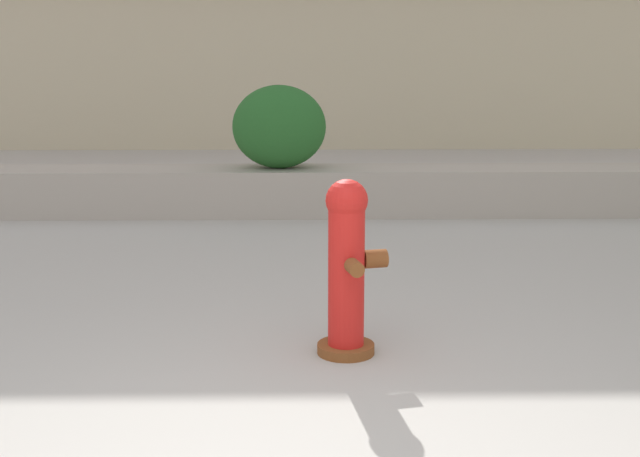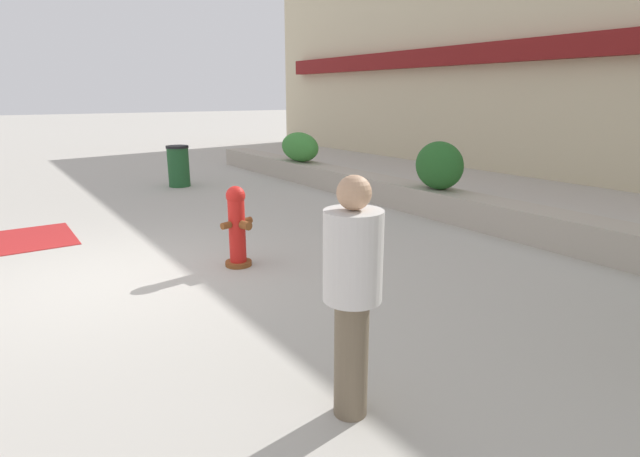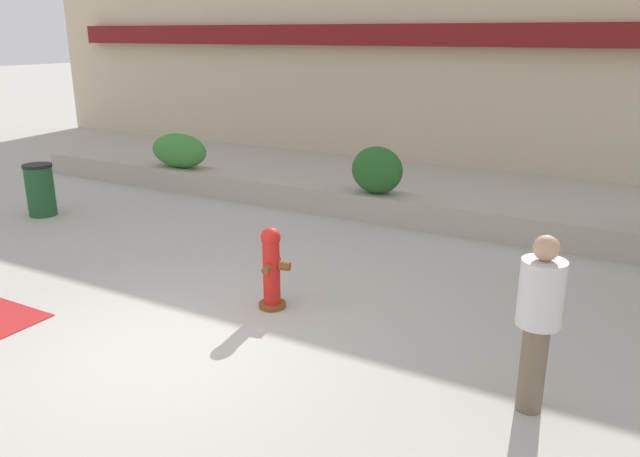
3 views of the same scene
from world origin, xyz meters
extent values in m
cube|color=#ADA393|center=(0.00, 6.00, 0.25)|extent=(18.00, 0.70, 0.50)
ellipsoid|color=#235B23|center=(-0.14, 6.00, 0.95)|extent=(1.00, 0.69, 0.89)
cylinder|color=brown|center=(0.38, 1.63, 0.03)|extent=(0.42, 0.42, 0.06)
cylinder|color=red|center=(0.38, 1.63, 0.48)|extent=(0.26, 0.26, 0.85)
sphere|color=red|center=(0.38, 1.63, 0.95)|extent=(0.25, 0.25, 0.25)
cylinder|color=brown|center=(0.56, 1.67, 0.59)|extent=(0.16, 0.14, 0.11)
cylinder|color=brown|center=(0.42, 1.46, 0.59)|extent=(0.12, 0.14, 0.09)
cylinder|color=brown|center=(0.34, 1.80, 0.59)|extent=(0.12, 0.14, 0.09)
camera|label=1|loc=(0.14, -3.54, 1.91)|focal=50.00mm
camera|label=2|loc=(6.24, -1.05, 2.22)|focal=28.00mm
camera|label=3|loc=(4.58, -4.54, 3.40)|focal=35.00mm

